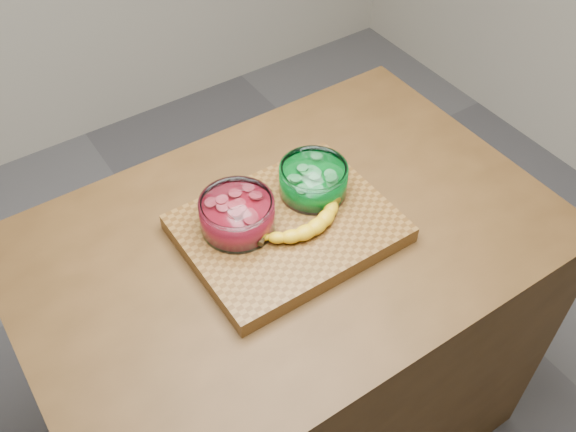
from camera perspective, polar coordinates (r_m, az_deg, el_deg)
ground at (r=2.18m, az=0.00°, el=-17.59°), size 3.50×3.50×0.00m
counter at (r=1.79m, az=0.00°, el=-11.30°), size 1.20×0.80×0.90m
cutting_board at (r=1.41m, az=0.00°, el=-1.12°), size 0.45×0.35×0.04m
bowl_red at (r=1.37m, az=-4.54°, el=0.11°), size 0.16×0.16×0.08m
bowl_green at (r=1.44m, az=2.27°, el=3.21°), size 0.15×0.15×0.07m
banana at (r=1.38m, az=1.40°, el=-0.17°), size 0.26×0.13×0.04m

